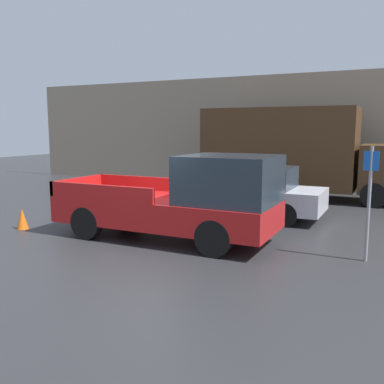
% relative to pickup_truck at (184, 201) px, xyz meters
% --- Properties ---
extents(ground_plane, '(60.00, 60.00, 0.00)m').
position_rel_pickup_truck_xyz_m(ground_plane, '(-0.60, -0.38, -1.02)').
color(ground_plane, '#2D2D30').
extents(building_wall, '(28.00, 0.15, 5.25)m').
position_rel_pickup_truck_xyz_m(building_wall, '(-0.60, 10.59, 1.61)').
color(building_wall, gray).
rests_on(building_wall, ground).
extents(pickup_truck, '(5.63, 2.12, 2.17)m').
position_rel_pickup_truck_xyz_m(pickup_truck, '(0.00, 0.00, 0.00)').
color(pickup_truck, red).
rests_on(pickup_truck, ground).
extents(car, '(4.76, 1.96, 1.61)m').
position_rel_pickup_truck_xyz_m(car, '(0.46, 3.52, -0.20)').
color(car, silver).
rests_on(car, ground).
extents(delivery_truck, '(7.91, 2.37, 3.59)m').
position_rel_pickup_truck_xyz_m(delivery_truck, '(0.80, 8.01, 0.87)').
color(delivery_truck, '#472D19').
rests_on(delivery_truck, ground).
extents(parking_sign, '(0.30, 0.07, 2.42)m').
position_rel_pickup_truck_xyz_m(parking_sign, '(4.20, 0.19, 0.35)').
color(parking_sign, gray).
rests_on(parking_sign, ground).
extents(newspaper_box, '(0.45, 0.40, 1.11)m').
position_rel_pickup_truck_xyz_m(newspaper_box, '(-2.33, 10.26, -0.46)').
color(newspaper_box, '#194CB2').
rests_on(newspaper_box, ground).
extents(traffic_cone, '(0.32, 0.32, 0.58)m').
position_rel_pickup_truck_xyz_m(traffic_cone, '(-4.65, -0.84, -0.73)').
color(traffic_cone, orange).
rests_on(traffic_cone, ground).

